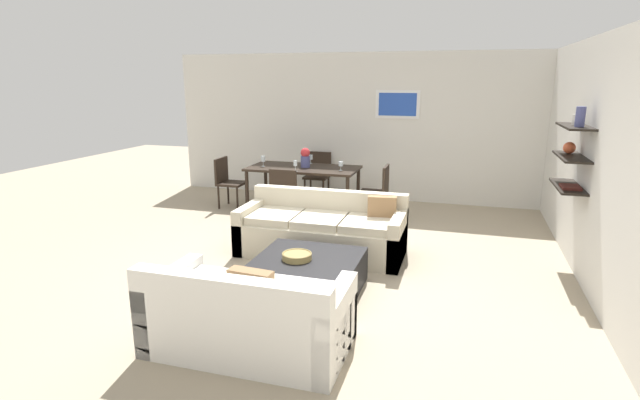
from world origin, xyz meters
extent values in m
plane|color=tan|center=(0.00, 0.00, 0.00)|extent=(18.00, 18.00, 0.00)
cube|color=silver|center=(0.30, 3.53, 1.35)|extent=(8.40, 0.06, 2.70)
cube|color=white|center=(0.46, 3.48, 1.78)|extent=(0.80, 0.02, 0.50)
cube|color=#264CB2|center=(0.46, 3.47, 1.78)|extent=(0.68, 0.01, 0.40)
cube|color=silver|center=(3.03, 0.60, 1.35)|extent=(0.06, 8.20, 2.70)
cube|color=black|center=(2.86, 0.69, 1.70)|extent=(0.28, 0.90, 0.02)
cube|color=black|center=(2.86, 0.69, 1.35)|extent=(0.28, 0.90, 0.02)
cube|color=black|center=(2.86, 0.69, 1.00)|extent=(0.28, 0.90, 0.02)
cylinder|color=#4C518C|center=(2.86, 0.49, 1.82)|extent=(0.10, 0.10, 0.22)
sphere|color=#D85933|center=(2.86, 0.87, 1.43)|extent=(0.14, 0.14, 0.14)
cylinder|color=silver|center=(2.86, 0.74, 1.77)|extent=(0.07, 0.07, 0.12)
cube|color=#4C1E19|center=(2.86, 0.54, 1.03)|extent=(0.20, 0.28, 0.03)
cube|color=beige|center=(-0.03, 0.30, 0.21)|extent=(2.12, 0.90, 0.42)
cube|color=beige|center=(-0.03, 0.67, 0.60)|extent=(2.12, 0.16, 0.36)
cube|color=beige|center=(-1.02, 0.30, 0.30)|extent=(0.14, 0.90, 0.60)
cube|color=beige|center=(0.96, 0.30, 0.30)|extent=(0.14, 0.90, 0.60)
cube|color=beige|center=(-0.65, 0.26, 0.47)|extent=(0.59, 0.70, 0.10)
cube|color=beige|center=(-0.03, 0.26, 0.47)|extent=(0.59, 0.70, 0.10)
cube|color=beige|center=(0.58, 0.26, 0.47)|extent=(0.59, 0.70, 0.10)
cube|color=#99724C|center=(0.72, 0.49, 0.60)|extent=(0.37, 0.16, 0.36)
cube|color=white|center=(0.04, -2.06, 0.21)|extent=(1.65, 0.90, 0.42)
cube|color=white|center=(0.04, -2.43, 0.60)|extent=(1.65, 0.16, 0.36)
cube|color=white|center=(0.79, -2.06, 0.30)|extent=(0.14, 0.90, 0.60)
cube|color=white|center=(-0.71, -2.06, 0.30)|extent=(0.14, 0.90, 0.60)
cube|color=white|center=(0.38, -2.02, 0.47)|extent=(0.66, 0.70, 0.10)
cube|color=white|center=(-0.30, -2.02, 0.47)|extent=(0.66, 0.70, 0.10)
cube|color=#99724C|center=(0.15, -2.25, 0.60)|extent=(0.37, 0.15, 0.36)
cube|color=black|center=(0.16, -0.87, 0.19)|extent=(1.09, 1.09, 0.38)
cylinder|color=#99844C|center=(0.06, -0.92, 0.41)|extent=(0.31, 0.31, 0.06)
torus|color=#99844C|center=(0.06, -0.92, 0.44)|extent=(0.32, 0.32, 0.02)
cube|color=black|center=(-0.97, 2.37, 0.73)|extent=(1.88, 0.93, 0.04)
cylinder|color=black|center=(-1.85, 1.96, 0.35)|extent=(0.06, 0.06, 0.71)
cylinder|color=black|center=(-0.09, 1.96, 0.35)|extent=(0.06, 0.06, 0.71)
cylinder|color=black|center=(-1.85, 2.77, 0.35)|extent=(0.06, 0.06, 0.71)
cylinder|color=black|center=(-0.09, 2.77, 0.35)|extent=(0.06, 0.06, 0.71)
cube|color=black|center=(-2.23, 2.16, 0.43)|extent=(0.44, 0.44, 0.04)
cube|color=black|center=(-2.43, 2.16, 0.67)|extent=(0.04, 0.44, 0.43)
cylinder|color=black|center=(-2.05, 1.98, 0.21)|extent=(0.04, 0.04, 0.41)
cylinder|color=black|center=(-2.05, 2.34, 0.21)|extent=(0.04, 0.04, 0.41)
cylinder|color=black|center=(-2.41, 1.98, 0.21)|extent=(0.04, 0.04, 0.41)
cylinder|color=black|center=(-2.41, 2.34, 0.21)|extent=(0.04, 0.04, 0.41)
cube|color=black|center=(-0.97, 1.58, 0.43)|extent=(0.44, 0.44, 0.04)
cube|color=black|center=(-0.97, 1.38, 0.67)|extent=(0.44, 0.04, 0.43)
cylinder|color=black|center=(-0.79, 1.76, 0.21)|extent=(0.04, 0.04, 0.41)
cylinder|color=black|center=(-1.15, 1.76, 0.21)|extent=(0.04, 0.04, 0.41)
cylinder|color=black|center=(-0.79, 1.40, 0.21)|extent=(0.04, 0.04, 0.41)
cylinder|color=black|center=(-1.15, 1.40, 0.21)|extent=(0.04, 0.04, 0.41)
cube|color=black|center=(-0.97, 3.15, 0.43)|extent=(0.44, 0.44, 0.04)
cube|color=black|center=(-0.97, 3.35, 0.67)|extent=(0.44, 0.04, 0.43)
cylinder|color=black|center=(-1.15, 2.97, 0.21)|extent=(0.04, 0.04, 0.41)
cylinder|color=black|center=(-0.79, 2.97, 0.21)|extent=(0.04, 0.04, 0.41)
cylinder|color=black|center=(-1.15, 3.33, 0.21)|extent=(0.04, 0.04, 0.41)
cylinder|color=black|center=(-0.79, 3.33, 0.21)|extent=(0.04, 0.04, 0.41)
cube|color=black|center=(0.29, 2.16, 0.43)|extent=(0.44, 0.44, 0.04)
cube|color=black|center=(0.49, 2.16, 0.67)|extent=(0.04, 0.44, 0.43)
cylinder|color=black|center=(0.11, 2.34, 0.21)|extent=(0.04, 0.04, 0.41)
cylinder|color=black|center=(0.11, 1.98, 0.21)|extent=(0.04, 0.04, 0.41)
cylinder|color=black|center=(0.47, 2.34, 0.21)|extent=(0.04, 0.04, 0.41)
cylinder|color=black|center=(0.47, 1.98, 0.21)|extent=(0.04, 0.04, 0.41)
cylinder|color=silver|center=(-0.97, 1.96, 0.75)|extent=(0.06, 0.06, 0.01)
cylinder|color=silver|center=(-0.97, 1.96, 0.80)|extent=(0.01, 0.01, 0.09)
cylinder|color=silver|center=(-0.97, 1.96, 0.89)|extent=(0.06, 0.06, 0.09)
cylinder|color=silver|center=(-0.97, 2.77, 0.75)|extent=(0.06, 0.06, 0.01)
cylinder|color=silver|center=(-0.97, 2.77, 0.79)|extent=(0.01, 0.01, 0.07)
cylinder|color=silver|center=(-0.97, 2.77, 0.86)|extent=(0.08, 0.08, 0.08)
cylinder|color=silver|center=(-0.27, 2.25, 0.75)|extent=(0.06, 0.06, 0.01)
cylinder|color=silver|center=(-0.27, 2.25, 0.79)|extent=(0.01, 0.01, 0.07)
cylinder|color=silver|center=(-0.27, 2.25, 0.86)|extent=(0.07, 0.07, 0.07)
cylinder|color=silver|center=(-1.66, 2.25, 0.75)|extent=(0.06, 0.06, 0.01)
cylinder|color=silver|center=(-1.66, 2.25, 0.79)|extent=(0.01, 0.01, 0.08)
cylinder|color=silver|center=(-1.66, 2.25, 0.88)|extent=(0.07, 0.07, 0.10)
cylinder|color=#4C518C|center=(-0.94, 2.39, 0.85)|extent=(0.16, 0.16, 0.19)
sphere|color=red|center=(-0.94, 2.39, 1.00)|extent=(0.16, 0.16, 0.16)
camera|label=1|loc=(1.68, -5.48, 2.22)|focal=27.40mm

